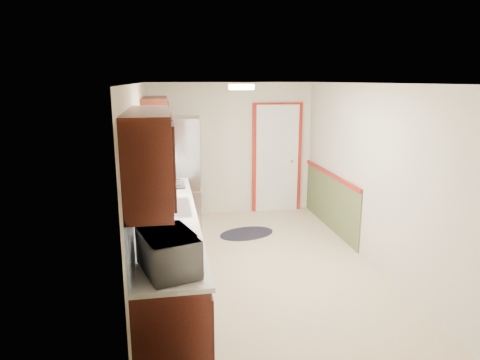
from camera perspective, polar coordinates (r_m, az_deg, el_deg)
name	(u,v)px	position (r m, az deg, el deg)	size (l,w,h in m)	color
room_shell	(262,180)	(5.46, 2.93, 0.06)	(3.20, 5.20, 2.52)	#CBB68F
kitchen_run	(165,221)	(5.15, -9.97, -5.44)	(0.63, 4.00, 2.20)	#36120C
back_wall_trim	(288,167)	(7.86, 6.40, 1.74)	(1.12, 2.30, 2.08)	maroon
ceiling_fixture	(242,87)	(5.06, 0.20, 12.30)	(0.30, 0.30, 0.06)	#FFD88C
microwave	(169,248)	(3.48, -9.49, -8.98)	(0.58, 0.32, 0.39)	white
refrigerator	(177,174)	(7.14, -8.35, 0.84)	(0.85, 0.82, 1.86)	#B7B7BC
rug	(247,233)	(7.00, 0.90, -7.13)	(0.92, 0.59, 0.01)	black
cooktop	(167,184)	(6.36, -9.66, -0.54)	(0.49, 0.59, 0.02)	black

